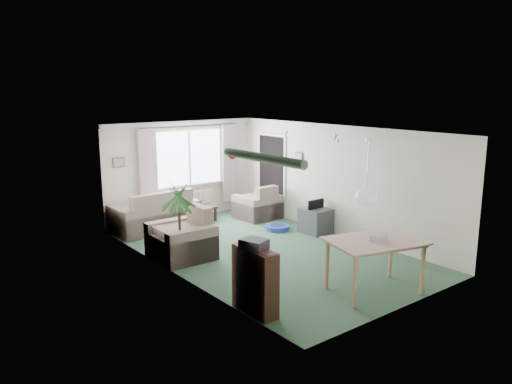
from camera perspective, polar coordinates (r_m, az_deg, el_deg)
ground at (r=9.94m, az=1.07°, el=-6.78°), size 6.50×6.50×0.00m
window at (r=12.32m, az=-7.67°, el=3.91°), size 1.80×0.03×1.30m
curtain_rod at (r=12.17m, az=-7.58°, el=7.47°), size 2.60×0.03×0.03m
curtain_left at (r=11.74m, az=-12.25°, el=2.22°), size 0.45×0.08×2.00m
curtain_right at (r=12.88m, az=-3.00°, el=3.31°), size 0.45×0.08×2.00m
radiator at (r=12.48m, az=-7.44°, el=-1.11°), size 1.20×0.10×0.55m
doorway at (r=12.57m, az=1.82°, el=1.87°), size 0.03×0.95×2.00m
pendant_lamp at (r=8.11m, az=12.50°, el=-0.51°), size 0.36×0.36×0.36m
tinsel_garland at (r=6.49m, az=0.72°, el=3.93°), size 1.60×1.60×0.12m
bauble_cluster_a at (r=10.99m, az=3.45°, el=6.83°), size 0.20×0.20×0.20m
bauble_cluster_b at (r=10.34m, az=9.13°, el=6.39°), size 0.20×0.20×0.20m
wall_picture_back at (r=11.52m, az=-15.44°, el=3.30°), size 0.28×0.03×0.22m
wall_picture_right at (r=11.74m, az=4.94°, el=3.84°), size 0.03×0.24×0.30m
sofa at (r=11.53m, az=-11.61°, el=-2.01°), size 1.91×1.09×0.93m
armchair_corner at (r=12.32m, az=0.18°, el=-1.07°), size 0.95×0.90×0.85m
armchair_left at (r=9.54m, az=-8.58°, el=-4.69°), size 1.04×1.10×0.96m
coffee_table at (r=12.15m, az=-6.52°, el=-2.51°), size 0.85×0.52×0.36m
photo_frame at (r=12.06m, az=-6.44°, el=-1.34°), size 0.12×0.05×0.16m
bookshelf at (r=7.20m, az=-0.12°, el=-10.12°), size 0.27×0.79×0.96m
hifi_box at (r=7.01m, az=-0.22°, el=-5.97°), size 0.37×0.42×0.14m
houseplant at (r=9.21m, az=-8.73°, el=-3.31°), size 0.86×0.86×1.58m
dining_table at (r=8.14m, az=13.34°, el=-8.29°), size 1.52×1.21×0.83m
gift_box at (r=7.92m, az=13.86°, el=-5.25°), size 0.26×0.20×0.12m
tv_cube at (r=11.19m, az=6.83°, el=-3.27°), size 0.57×0.62×0.55m
pet_bed at (r=11.39m, az=2.46°, el=-4.08°), size 0.70×0.70×0.11m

